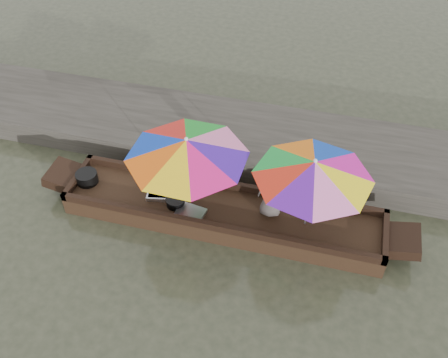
% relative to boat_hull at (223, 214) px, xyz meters
% --- Properties ---
extents(water, '(80.00, 80.00, 0.00)m').
position_rel_boat_hull_xyz_m(water, '(0.00, 0.00, -0.17)').
color(water, '#2E3222').
rests_on(water, ground).
extents(dock, '(22.00, 2.20, 0.50)m').
position_rel_boat_hull_xyz_m(dock, '(0.00, 2.20, 0.08)').
color(dock, '#2D2B26').
rests_on(dock, ground).
extents(boat_hull, '(6.00, 1.20, 0.35)m').
position_rel_boat_hull_xyz_m(boat_hull, '(0.00, 0.00, 0.00)').
color(boat_hull, black).
rests_on(boat_hull, water).
extents(cooking_pot, '(0.42, 0.42, 0.22)m').
position_rel_boat_hull_xyz_m(cooking_pot, '(-2.75, 0.00, 0.29)').
color(cooking_pot, black).
rests_on(cooking_pot, boat_hull).
extents(tray_crayfish, '(0.58, 0.45, 0.09)m').
position_rel_boat_hull_xyz_m(tray_crayfish, '(-1.22, 0.01, 0.22)').
color(tray_crayfish, silver).
rests_on(tray_crayfish, boat_hull).
extents(tray_scallop, '(0.57, 0.44, 0.06)m').
position_rel_boat_hull_xyz_m(tray_scallop, '(-0.53, -0.29, 0.21)').
color(tray_scallop, silver).
rests_on(tray_scallop, boat_hull).
extents(charcoal_grill, '(0.34, 0.34, 0.16)m').
position_rel_boat_hull_xyz_m(charcoal_grill, '(-0.87, -0.15, 0.26)').
color(charcoal_grill, black).
rests_on(charcoal_grill, boat_hull).
extents(supply_bag, '(0.29, 0.24, 0.26)m').
position_rel_boat_hull_xyz_m(supply_bag, '(1.14, 0.45, 0.30)').
color(supply_bag, silver).
rests_on(supply_bag, boat_hull).
extents(vendor, '(0.52, 0.36, 1.04)m').
position_rel_boat_hull_xyz_m(vendor, '(0.87, 0.10, 0.69)').
color(vendor, '#504845').
rests_on(vendor, boat_hull).
extents(umbrella_bow, '(2.91, 2.91, 1.55)m').
position_rel_boat_hull_xyz_m(umbrella_bow, '(-0.63, 0.00, 0.95)').
color(umbrella_bow, '#3F14A5').
rests_on(umbrella_bow, boat_hull).
extents(umbrella_stern, '(2.28, 2.28, 1.55)m').
position_rel_boat_hull_xyz_m(umbrella_stern, '(1.54, 0.00, 0.95)').
color(umbrella_stern, '#E514A0').
rests_on(umbrella_stern, boat_hull).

